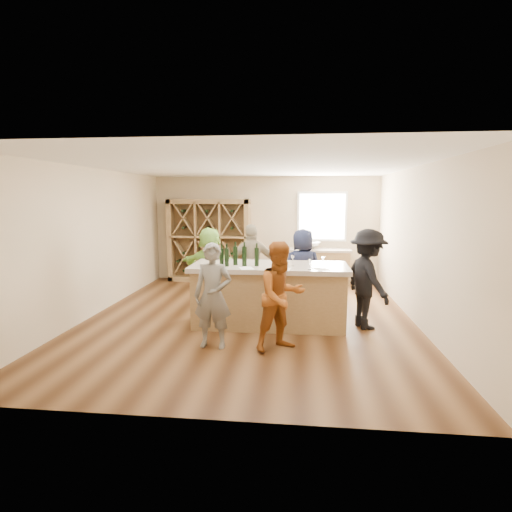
# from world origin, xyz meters

# --- Properties ---
(floor) EXTENTS (6.00, 7.00, 0.10)m
(floor) POSITION_xyz_m (0.00, 0.00, -0.05)
(floor) COLOR #55341B
(floor) RESTS_ON ground
(ceiling) EXTENTS (6.00, 7.00, 0.10)m
(ceiling) POSITION_xyz_m (0.00, 0.00, 2.85)
(ceiling) COLOR white
(ceiling) RESTS_ON ground
(wall_back) EXTENTS (6.00, 0.10, 2.80)m
(wall_back) POSITION_xyz_m (0.00, 3.55, 1.40)
(wall_back) COLOR #C9B391
(wall_back) RESTS_ON ground
(wall_front) EXTENTS (6.00, 0.10, 2.80)m
(wall_front) POSITION_xyz_m (0.00, -3.55, 1.40)
(wall_front) COLOR #C9B391
(wall_front) RESTS_ON ground
(wall_left) EXTENTS (0.10, 7.00, 2.80)m
(wall_left) POSITION_xyz_m (-3.05, 0.00, 1.40)
(wall_left) COLOR #C9B391
(wall_left) RESTS_ON ground
(wall_right) EXTENTS (0.10, 7.00, 2.80)m
(wall_right) POSITION_xyz_m (3.05, 0.00, 1.40)
(wall_right) COLOR #C9B391
(wall_right) RESTS_ON ground
(window_frame) EXTENTS (1.30, 0.06, 1.30)m
(window_frame) POSITION_xyz_m (1.50, 3.47, 1.75)
(window_frame) COLOR white
(window_frame) RESTS_ON wall_back
(window_pane) EXTENTS (1.18, 0.01, 1.18)m
(window_pane) POSITION_xyz_m (1.50, 3.44, 1.75)
(window_pane) COLOR white
(window_pane) RESTS_ON wall_back
(wine_rack) EXTENTS (2.20, 0.45, 2.20)m
(wine_rack) POSITION_xyz_m (-1.50, 3.27, 1.10)
(wine_rack) COLOR olive
(wine_rack) RESTS_ON floor
(back_counter_base) EXTENTS (1.60, 0.58, 0.86)m
(back_counter_base) POSITION_xyz_m (1.40, 3.20, 0.43)
(back_counter_base) COLOR olive
(back_counter_base) RESTS_ON floor
(back_counter_top) EXTENTS (1.70, 0.62, 0.06)m
(back_counter_top) POSITION_xyz_m (1.40, 3.20, 0.89)
(back_counter_top) COLOR #B1A190
(back_counter_top) RESTS_ON back_counter_base
(sink) EXTENTS (0.54, 0.54, 0.19)m
(sink) POSITION_xyz_m (1.20, 3.20, 1.01)
(sink) COLOR silver
(sink) RESTS_ON back_counter_top
(faucet) EXTENTS (0.02, 0.02, 0.30)m
(faucet) POSITION_xyz_m (1.20, 3.38, 1.07)
(faucet) COLOR silver
(faucet) RESTS_ON back_counter_top
(tasting_counter_base) EXTENTS (2.60, 1.00, 1.00)m
(tasting_counter_base) POSITION_xyz_m (0.39, -0.34, 0.50)
(tasting_counter_base) COLOR olive
(tasting_counter_base) RESTS_ON floor
(tasting_counter_top) EXTENTS (2.72, 1.12, 0.08)m
(tasting_counter_top) POSITION_xyz_m (0.39, -0.34, 1.04)
(tasting_counter_top) COLOR #B1A190
(tasting_counter_top) RESTS_ON tasting_counter_base
(wine_bottle_a) EXTENTS (0.08, 0.08, 0.29)m
(wine_bottle_a) POSITION_xyz_m (-0.42, -0.52, 1.23)
(wine_bottle_a) COLOR black
(wine_bottle_a) RESTS_ON tasting_counter_top
(wine_bottle_b) EXTENTS (0.09, 0.09, 0.31)m
(wine_bottle_b) POSITION_xyz_m (-0.32, -0.58, 1.24)
(wine_bottle_b) COLOR black
(wine_bottle_b) RESTS_ON tasting_counter_top
(wine_bottle_c) EXTENTS (0.10, 0.10, 0.33)m
(wine_bottle_c) POSITION_xyz_m (-0.19, -0.44, 1.24)
(wine_bottle_c) COLOR black
(wine_bottle_c) RESTS_ON tasting_counter_top
(wine_bottle_d) EXTENTS (0.10, 0.10, 0.33)m
(wine_bottle_d) POSITION_xyz_m (-0.02, -0.52, 1.25)
(wine_bottle_d) COLOR black
(wine_bottle_d) RESTS_ON tasting_counter_top
(wine_bottle_e) EXTENTS (0.10, 0.10, 0.32)m
(wine_bottle_e) POSITION_xyz_m (0.19, -0.50, 1.24)
(wine_bottle_e) COLOR black
(wine_bottle_e) RESTS_ON tasting_counter_top
(wine_glass_b) EXTENTS (0.08, 0.08, 0.17)m
(wine_glass_b) POSITION_xyz_m (0.63, -0.75, 1.16)
(wine_glass_b) COLOR white
(wine_glass_b) RESTS_ON tasting_counter_top
(wine_glass_c) EXTENTS (0.07, 0.07, 0.16)m
(wine_glass_c) POSITION_xyz_m (1.08, -0.77, 1.16)
(wine_glass_c) COLOR white
(wine_glass_c) RESTS_ON tasting_counter_top
(wine_glass_d) EXTENTS (0.07, 0.07, 0.18)m
(wine_glass_d) POSITION_xyz_m (0.80, -0.44, 1.17)
(wine_glass_d) COLOR white
(wine_glass_d) RESTS_ON tasting_counter_top
(wine_glass_e) EXTENTS (0.09, 0.09, 0.19)m
(wine_glass_e) POSITION_xyz_m (1.30, -0.60, 1.17)
(wine_glass_e) COLOR white
(wine_glass_e) RESTS_ON tasting_counter_top
(tasting_menu_a) EXTENTS (0.30, 0.35, 0.00)m
(tasting_menu_a) POSITION_xyz_m (0.04, -0.74, 1.08)
(tasting_menu_a) COLOR white
(tasting_menu_a) RESTS_ON tasting_counter_top
(tasting_menu_b) EXTENTS (0.25, 0.32, 0.00)m
(tasting_menu_b) POSITION_xyz_m (0.66, -0.77, 1.08)
(tasting_menu_b) COLOR white
(tasting_menu_b) RESTS_ON tasting_counter_top
(tasting_menu_c) EXTENTS (0.32, 0.36, 0.00)m
(tasting_menu_c) POSITION_xyz_m (1.27, -0.70, 1.08)
(tasting_menu_c) COLOR white
(tasting_menu_c) RESTS_ON tasting_counter_top
(person_near_left) EXTENTS (0.60, 0.45, 1.58)m
(person_near_left) POSITION_xyz_m (-0.36, -1.51, 0.79)
(person_near_left) COLOR slate
(person_near_left) RESTS_ON floor
(person_near_right) EXTENTS (0.89, 0.80, 1.62)m
(person_near_right) POSITION_xyz_m (0.66, -1.50, 0.81)
(person_near_right) COLOR #994C19
(person_near_right) RESTS_ON floor
(person_server) EXTENTS (0.89, 1.22, 1.72)m
(person_server) POSITION_xyz_m (2.08, -0.34, 0.86)
(person_server) COLOR black
(person_server) RESTS_ON floor
(person_far_mid) EXTENTS (1.11, 0.81, 1.71)m
(person_far_mid) POSITION_xyz_m (-0.04, 0.79, 0.86)
(person_far_mid) COLOR gray
(person_far_mid) RESTS_ON floor
(person_far_right) EXTENTS (0.90, 0.71, 1.63)m
(person_far_right) POSITION_xyz_m (0.98, 0.73, 0.82)
(person_far_right) COLOR #191E38
(person_far_right) RESTS_ON floor
(person_far_left) EXTENTS (1.61, 0.96, 1.64)m
(person_far_left) POSITION_xyz_m (-0.94, 0.89, 0.82)
(person_far_left) COLOR #8CC64C
(person_far_left) RESTS_ON floor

